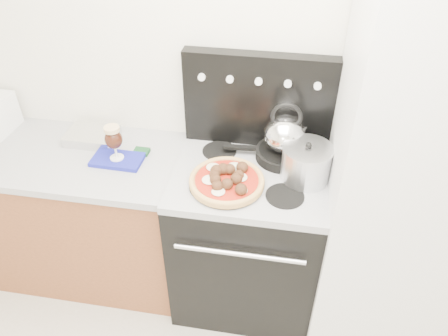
% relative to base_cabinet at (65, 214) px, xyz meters
% --- Properties ---
extents(room_shell, '(3.52, 3.01, 2.52)m').
position_rel_base_cabinet_xyz_m(room_shell, '(1.02, -0.91, 0.82)').
color(room_shell, beige).
rests_on(room_shell, ground).
extents(base_cabinet, '(1.45, 0.60, 0.86)m').
position_rel_base_cabinet_xyz_m(base_cabinet, '(0.00, 0.00, 0.00)').
color(base_cabinet, brown).
rests_on(base_cabinet, ground).
extents(countertop, '(1.48, 0.63, 0.04)m').
position_rel_base_cabinet_xyz_m(countertop, '(0.00, 0.00, 0.45)').
color(countertop, '#ACACB0').
rests_on(countertop, base_cabinet).
extents(stove_body, '(0.76, 0.65, 0.88)m').
position_rel_base_cabinet_xyz_m(stove_body, '(1.10, -0.02, 0.01)').
color(stove_body, black).
rests_on(stove_body, ground).
extents(cooktop, '(0.76, 0.65, 0.04)m').
position_rel_base_cabinet_xyz_m(cooktop, '(1.10, -0.02, 0.47)').
color(cooktop, '#ADADB2').
rests_on(cooktop, stove_body).
extents(backguard, '(0.76, 0.08, 0.50)m').
position_rel_base_cabinet_xyz_m(backguard, '(1.10, 0.25, 0.74)').
color(backguard, black).
rests_on(backguard, cooktop).
extents(fridge, '(0.64, 0.68, 1.90)m').
position_rel_base_cabinet_xyz_m(fridge, '(1.80, -0.05, 0.52)').
color(fridge, silver).
rests_on(fridge, ground).
extents(foil_sheet, '(0.27, 0.20, 0.05)m').
position_rel_base_cabinet_xyz_m(foil_sheet, '(0.21, 0.14, 0.50)').
color(foil_sheet, white).
rests_on(foil_sheet, countertop).
extents(oven_mitt, '(0.26, 0.16, 0.02)m').
position_rel_base_cabinet_xyz_m(oven_mitt, '(0.42, -0.02, 0.48)').
color(oven_mitt, '#1B1F9E').
rests_on(oven_mitt, countertop).
extents(beer_glass, '(0.09, 0.09, 0.19)m').
position_rel_base_cabinet_xyz_m(beer_glass, '(0.42, -0.02, 0.59)').
color(beer_glass, black).
rests_on(beer_glass, oven_mitt).
extents(pizza_pan, '(0.37, 0.37, 0.01)m').
position_rel_base_cabinet_xyz_m(pizza_pan, '(1.01, -0.14, 0.50)').
color(pizza_pan, black).
rests_on(pizza_pan, cooktop).
extents(pizza, '(0.37, 0.37, 0.05)m').
position_rel_base_cabinet_xyz_m(pizza, '(1.01, -0.14, 0.53)').
color(pizza, '#DD964A').
rests_on(pizza, pizza_pan).
extents(skillet, '(0.29, 0.29, 0.05)m').
position_rel_base_cabinet_xyz_m(skillet, '(1.25, 0.12, 0.51)').
color(skillet, black).
rests_on(skillet, cooktop).
extents(tea_kettle, '(0.26, 0.26, 0.23)m').
position_rel_base_cabinet_xyz_m(tea_kettle, '(1.25, 0.12, 0.65)').
color(tea_kettle, silver).
rests_on(tea_kettle, skillet).
extents(stock_pot, '(0.24, 0.24, 0.17)m').
position_rel_base_cabinet_xyz_m(stock_pot, '(1.37, -0.02, 0.57)').
color(stock_pot, silver).
rests_on(stock_pot, cooktop).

